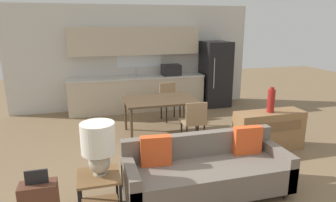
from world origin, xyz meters
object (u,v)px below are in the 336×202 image
object	(u,v)px
couch	(206,171)
credenza	(269,131)
vase	(271,101)
refrigerator	(215,74)
dining_chair_near_right	(194,120)
dining_chair_far_right	(169,99)
dining_table	(160,102)
side_table	(99,188)
table_lamp	(98,144)

from	to	relation	value
couch	credenza	bearing A→B (deg)	32.42
couch	vase	size ratio (longest dim) A/B	4.78
refrigerator	dining_chair_near_right	world-z (taller)	refrigerator
dining_chair_far_right	dining_table	bearing A→B (deg)	-123.87
side_table	credenza	world-z (taller)	credenza
credenza	dining_chair_far_right	world-z (taller)	dining_chair_far_right
table_lamp	dining_chair_near_right	bearing A→B (deg)	42.61
couch	dining_table	bearing A→B (deg)	90.87
side_table	vase	xyz separation A→B (m)	(3.06, 1.14, 0.57)
vase	dining_chair_far_right	distance (m)	2.55
credenza	dining_chair_far_right	bearing A→B (deg)	120.19
dining_table	vase	bearing A→B (deg)	-38.01
dining_chair_far_right	table_lamp	bearing A→B (deg)	-124.58
couch	credenza	world-z (taller)	couch
refrigerator	dining_chair_far_right	distance (m)	1.86
vase	side_table	bearing A→B (deg)	-159.51
refrigerator	couch	distance (m)	4.62
refrigerator	side_table	world-z (taller)	refrigerator
dining_chair_near_right	credenza	bearing A→B (deg)	159.06
dining_table	credenza	world-z (taller)	dining_table
dining_table	dining_chair_near_right	distance (m)	0.93
table_lamp	vase	bearing A→B (deg)	20.26
credenza	refrigerator	bearing A→B (deg)	84.20
dining_table	dining_chair_far_right	distance (m)	0.99
dining_table	dining_chair_far_right	size ratio (longest dim) A/B	1.65
couch	dining_chair_far_right	world-z (taller)	dining_chair_far_right
side_table	credenza	xyz separation A→B (m)	(3.07, 1.16, -0.00)
dining_table	side_table	bearing A→B (deg)	-118.94
side_table	table_lamp	distance (m)	0.56
table_lamp	vase	distance (m)	3.24
table_lamp	dining_chair_near_right	distance (m)	2.48
couch	side_table	xyz separation A→B (m)	(-1.40, -0.09, 0.02)
vase	dining_table	bearing A→B (deg)	141.99
table_lamp	dining_chair_far_right	distance (m)	3.78
refrigerator	credenza	bearing A→B (deg)	-95.80
dining_chair_near_right	refrigerator	bearing A→B (deg)	-119.97
refrigerator	vase	world-z (taller)	refrigerator
credenza	side_table	bearing A→B (deg)	-159.36
refrigerator	credenza	size ratio (longest dim) A/B	1.39
vase	dining_chair_far_right	size ratio (longest dim) A/B	0.52
table_lamp	dining_chair_far_right	size ratio (longest dim) A/B	0.73
refrigerator	side_table	distance (m)	5.45
dining_table	credenza	bearing A→B (deg)	-37.39
dining_chair_near_right	dining_chair_far_right	world-z (taller)	same
credenza	vase	size ratio (longest dim) A/B	2.78
side_table	table_lamp	bearing A→B (deg)	45.46
refrigerator	table_lamp	distance (m)	5.39
table_lamp	credenza	xyz separation A→B (m)	(3.05, 1.14, -0.56)
vase	dining_chair_far_right	bearing A→B (deg)	119.66
dining_chair_far_right	credenza	bearing A→B (deg)	-65.86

